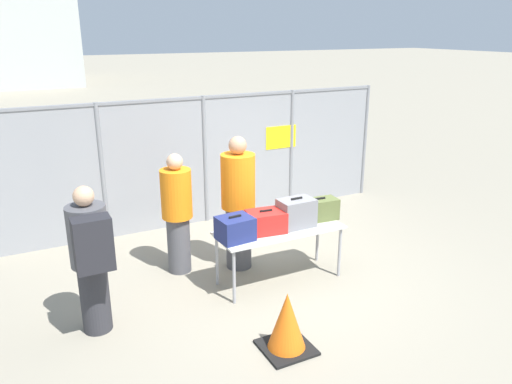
% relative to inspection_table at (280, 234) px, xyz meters
% --- Properties ---
extents(ground_plane, '(120.00, 120.00, 0.00)m').
position_rel_inspection_table_xyz_m(ground_plane, '(-0.05, 0.06, -0.66)').
color(ground_plane, gray).
extents(fence_section, '(6.74, 0.07, 2.13)m').
position_rel_inspection_table_xyz_m(fence_section, '(-0.04, 2.44, 0.46)').
color(fence_section, gray).
rests_on(fence_section, ground_plane).
extents(inspection_table, '(1.65, 0.64, 0.72)m').
position_rel_inspection_table_xyz_m(inspection_table, '(0.00, 0.00, 0.00)').
color(inspection_table, silver).
rests_on(inspection_table, ground_plane).
extents(suitcase_navy, '(0.43, 0.38, 0.31)m').
position_rel_inspection_table_xyz_m(suitcase_navy, '(-0.64, -0.04, 0.21)').
color(suitcase_navy, navy).
rests_on(suitcase_navy, inspection_table).
extents(suitcase_red, '(0.50, 0.40, 0.29)m').
position_rel_inspection_table_xyz_m(suitcase_red, '(-0.19, 0.02, 0.20)').
color(suitcase_red, red).
rests_on(suitcase_red, inspection_table).
extents(suitcase_grey, '(0.46, 0.31, 0.39)m').
position_rel_inspection_table_xyz_m(suitcase_grey, '(0.24, -0.01, 0.25)').
color(suitcase_grey, slate).
rests_on(suitcase_grey, inspection_table).
extents(suitcase_olive, '(0.51, 0.28, 0.31)m').
position_rel_inspection_table_xyz_m(suitcase_olive, '(0.64, 0.06, 0.21)').
color(suitcase_olive, '#566033').
rests_on(suitcase_olive, inspection_table).
extents(traveler_hooded, '(0.41, 0.63, 1.65)m').
position_rel_inspection_table_xyz_m(traveler_hooded, '(-2.33, -0.13, 0.25)').
color(traveler_hooded, '#2D2D33').
rests_on(traveler_hooded, ground_plane).
extents(security_worker_near, '(0.46, 0.46, 1.84)m').
position_rel_inspection_table_xyz_m(security_worker_near, '(-0.30, 0.61, 0.29)').
color(security_worker_near, '#4C4C51').
rests_on(security_worker_near, ground_plane).
extents(security_worker_far, '(0.41, 0.41, 1.64)m').
position_rel_inspection_table_xyz_m(security_worker_far, '(-1.07, 0.86, 0.19)').
color(security_worker_far, '#4C4C51').
rests_on(security_worker_far, ground_plane).
extents(utility_trailer, '(4.53, 2.28, 0.74)m').
position_rel_inspection_table_xyz_m(utility_trailer, '(1.16, 3.68, -0.22)').
color(utility_trailer, white).
rests_on(utility_trailer, ground_plane).
extents(traffic_cone, '(0.52, 0.52, 0.64)m').
position_rel_inspection_table_xyz_m(traffic_cone, '(-0.67, -1.33, -0.36)').
color(traffic_cone, black).
rests_on(traffic_cone, ground_plane).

